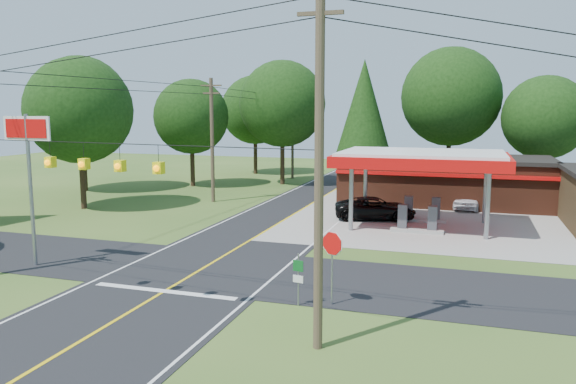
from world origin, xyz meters
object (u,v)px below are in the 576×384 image
(big_stop_sign, at_px, (28,153))
(octagonal_stop_sign, at_px, (332,249))
(gas_canopy, at_px, (422,161))
(sedan_car, at_px, (469,199))
(suv_car, at_px, (375,209))

(big_stop_sign, xyz_separation_m, octagonal_stop_sign, (15.00, -1.00, -3.25))
(gas_canopy, bearing_deg, octagonal_stop_sign, -97.12)
(sedan_car, height_order, big_stop_sign, big_stop_sign)
(gas_canopy, distance_m, suv_car, 4.93)
(sedan_car, bearing_deg, octagonal_stop_sign, -93.84)
(suv_car, xyz_separation_m, sedan_car, (6.13, 6.50, 0.01))
(suv_car, bearing_deg, big_stop_sign, 127.79)
(gas_canopy, relative_size, big_stop_sign, 1.45)
(sedan_car, xyz_separation_m, octagonal_stop_sign, (-5.00, -24.01, 1.46))
(gas_canopy, relative_size, octagonal_stop_sign, 3.59)
(suv_car, distance_m, sedan_car, 8.93)
(big_stop_sign, height_order, octagonal_stop_sign, big_stop_sign)
(suv_car, distance_m, big_stop_sign, 22.07)
(big_stop_sign, bearing_deg, gas_canopy, 41.44)
(gas_canopy, xyz_separation_m, suv_car, (-3.13, 1.50, -3.50))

